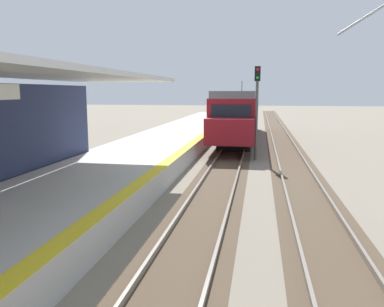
% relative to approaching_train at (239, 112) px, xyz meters
% --- Properties ---
extents(station_platform, '(5.00, 80.00, 0.91)m').
position_rel_approaching_train_xyz_m(station_platform, '(-4.40, -15.84, -1.73)').
color(station_platform, '#B7B5AD').
rests_on(station_platform, ground).
extents(track_pair_nearest_platform, '(2.34, 120.00, 0.16)m').
position_rel_approaching_train_xyz_m(track_pair_nearest_platform, '(-0.00, -11.84, -2.13)').
color(track_pair_nearest_platform, '#4C3D2D').
rests_on(track_pair_nearest_platform, ground).
extents(track_pair_middle, '(2.34, 120.00, 0.16)m').
position_rel_approaching_train_xyz_m(track_pair_middle, '(3.40, -11.84, -2.13)').
color(track_pair_middle, '#4C3D2D').
rests_on(track_pair_middle, ground).
extents(approaching_train, '(2.93, 19.60, 4.76)m').
position_rel_approaching_train_xyz_m(approaching_train, '(0.00, 0.00, 0.00)').
color(approaching_train, maroon).
rests_on(approaching_train, ground).
extents(rail_signal_post, '(0.32, 0.34, 5.20)m').
position_rel_approaching_train_xyz_m(rail_signal_post, '(1.46, -9.29, 1.02)').
color(rail_signal_post, '#4C4C4C').
rests_on(rail_signal_post, ground).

